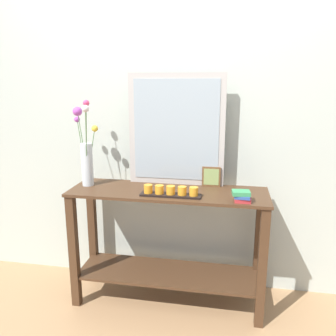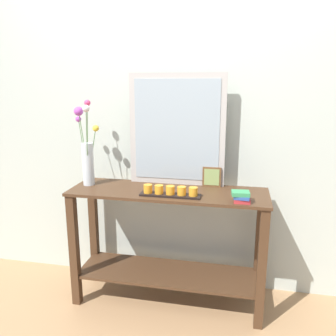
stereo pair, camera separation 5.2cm
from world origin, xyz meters
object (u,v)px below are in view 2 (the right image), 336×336
object	(u,v)px
picture_frame_small	(212,177)
book_stack	(241,197)
tall_vase_left	(87,152)
mirror_leaning	(177,130)
console_table	(168,235)
candle_tray	(170,192)

from	to	relation	value
picture_frame_small	book_stack	xyz separation A→B (m)	(0.20, -0.29, -0.03)
tall_vase_left	book_stack	distance (m)	1.10
mirror_leaning	tall_vase_left	xyz separation A→B (m)	(-0.61, -0.14, -0.15)
console_table	mirror_leaning	bearing A→B (deg)	81.50
candle_tray	tall_vase_left	bearing A→B (deg)	167.27
mirror_leaning	candle_tray	world-z (taller)	mirror_leaning
picture_frame_small	console_table	bearing A→B (deg)	-151.38
mirror_leaning	picture_frame_small	bearing A→B (deg)	-5.14
mirror_leaning	book_stack	bearing A→B (deg)	-34.61
console_table	tall_vase_left	distance (m)	0.81
console_table	picture_frame_small	size ratio (longest dim) A/B	9.58
picture_frame_small	book_stack	distance (m)	0.36
console_table	candle_tray	world-z (taller)	candle_tray
candle_tray	book_stack	world-z (taller)	book_stack
mirror_leaning	book_stack	xyz separation A→B (m)	(0.46, -0.32, -0.35)
console_table	candle_tray	distance (m)	0.37
candle_tray	book_stack	xyz separation A→B (m)	(0.45, -0.03, 0.01)
candle_tray	book_stack	size ratio (longest dim) A/B	3.34
tall_vase_left	book_stack	world-z (taller)	tall_vase_left
console_table	picture_frame_small	xyz separation A→B (m)	(0.28, 0.15, 0.40)
console_table	mirror_leaning	world-z (taller)	mirror_leaning
console_table	picture_frame_small	distance (m)	0.51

